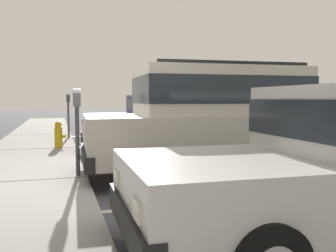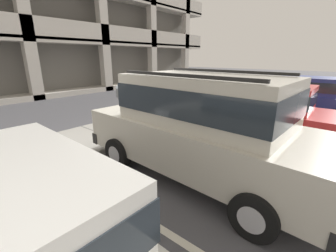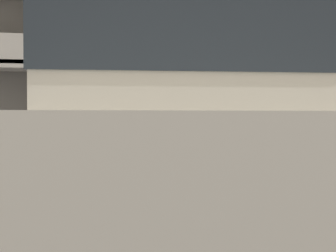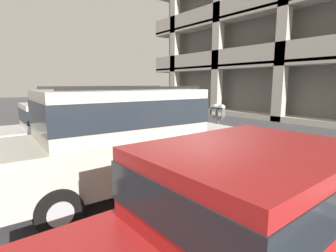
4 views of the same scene
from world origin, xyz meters
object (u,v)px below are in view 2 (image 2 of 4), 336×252
object	(u,v)px
silver_suv	(202,123)
parking_meter_far	(233,80)
fire_hydrant	(195,103)
blue_coupe	(300,95)
dark_hatchback	(263,110)
parking_meter_near	(123,100)

from	to	relation	value
silver_suv	parking_meter_far	xyz separation A→B (m)	(6.69, 2.45, 0.14)
silver_suv	fire_hydrant	distance (m)	4.95
blue_coupe	dark_hatchback	bearing A→B (deg)	174.36
parking_meter_far	dark_hatchback	bearing A→B (deg)	-144.07
silver_suv	fire_hydrant	size ratio (longest dim) A/B	6.93
blue_coupe	parking_meter_far	bearing A→B (deg)	87.52
fire_hydrant	parking_meter_far	bearing A→B (deg)	-7.23
parking_meter_near	fire_hydrant	size ratio (longest dim) A/B	2.10
dark_hatchback	silver_suv	bearing A→B (deg)	175.87
parking_meter_far	fire_hydrant	distance (m)	2.77
silver_suv	fire_hydrant	world-z (taller)	silver_suv
parking_meter_near	fire_hydrant	xyz separation A→B (m)	(3.89, 0.30, -0.75)
blue_coupe	fire_hydrant	size ratio (longest dim) A/B	6.43
silver_suv	dark_hatchback	world-z (taller)	silver_suv
parking_meter_near	fire_hydrant	bearing A→B (deg)	4.37
silver_suv	dark_hatchback	size ratio (longest dim) A/B	1.07
parking_meter_far	fire_hydrant	size ratio (longest dim) A/B	2.12
dark_hatchback	blue_coupe	bearing A→B (deg)	-6.18
silver_suv	parking_meter_far	bearing A→B (deg)	22.35
silver_suv	dark_hatchback	bearing A→B (deg)	-0.55
silver_suv	parking_meter_far	size ratio (longest dim) A/B	3.27
silver_suv	parking_meter_near	world-z (taller)	silver_suv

